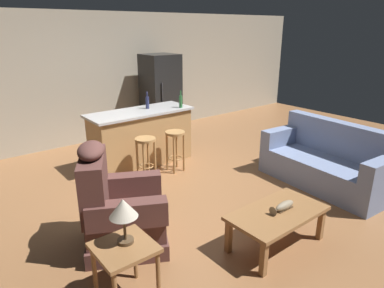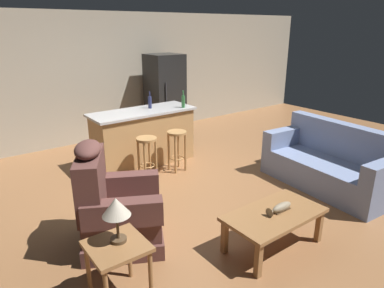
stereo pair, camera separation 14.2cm
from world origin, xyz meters
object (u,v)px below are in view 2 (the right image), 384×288
(end_table, at_px, (118,254))
(table_lamp, at_px, (116,209))
(bar_stool_right, at_px, (177,143))
(bottle_tall_green, at_px, (183,101))
(refrigerator, at_px, (165,96))
(fish_figurine, at_px, (280,208))
(couch, at_px, (330,165))
(kitchen_island, at_px, (144,137))
(recliner_near_lamp, at_px, (115,209))
(coffee_table, at_px, (274,217))
(bar_stool_left, at_px, (147,151))
(bottle_short_amber, at_px, (150,102))

(end_table, xyz_separation_m, table_lamp, (0.04, 0.04, 0.41))
(bar_stool_right, distance_m, bottle_tall_green, 0.82)
(refrigerator, bearing_deg, fish_figurine, -106.64)
(couch, bearing_deg, bottle_tall_green, -59.97)
(table_lamp, bearing_deg, bottle_tall_green, 45.24)
(kitchen_island, relative_size, bottle_tall_green, 5.99)
(recliner_near_lamp, distance_m, kitchen_island, 2.39)
(couch, bearing_deg, bar_stool_right, -46.77)
(coffee_table, bearing_deg, couch, 15.49)
(kitchen_island, bearing_deg, bottle_tall_green, -18.85)
(bar_stool_left, bearing_deg, bottle_tall_green, 21.92)
(table_lamp, distance_m, bottle_tall_green, 3.45)
(bar_stool_right, distance_m, bottle_short_amber, 0.92)
(coffee_table, relative_size, bottle_tall_green, 3.66)
(kitchen_island, bearing_deg, end_table, -123.12)
(recliner_near_lamp, distance_m, bar_stool_right, 2.13)
(end_table, bearing_deg, refrigerator, 52.62)
(bar_stool_left, bearing_deg, end_table, -125.32)
(couch, xyz_separation_m, bar_stool_left, (-2.06, 1.87, 0.13))
(coffee_table, xyz_separation_m, table_lamp, (-1.63, 0.34, 0.50))
(kitchen_island, height_order, bottle_tall_green, bottle_tall_green)
(bar_stool_left, height_order, bar_stool_right, same)
(coffee_table, distance_m, bottle_tall_green, 2.97)
(couch, xyz_separation_m, table_lamp, (-3.50, -0.18, 0.53))
(bar_stool_right, bearing_deg, table_lamp, -134.41)
(kitchen_island, height_order, bar_stool_right, kitchen_island)
(coffee_table, bearing_deg, fish_figurine, -15.96)
(kitchen_island, bearing_deg, recliner_near_lamp, -126.71)
(recliner_near_lamp, distance_m, end_table, 0.87)
(bar_stool_left, xyz_separation_m, bottle_tall_green, (0.98, 0.40, 0.59))
(couch, height_order, bottle_short_amber, bottle_short_amber)
(fish_figurine, xyz_separation_m, end_table, (-1.73, 0.32, -0.00))
(recliner_near_lamp, bearing_deg, refrigerator, 77.32)
(fish_figurine, relative_size, bottle_tall_green, 1.13)
(coffee_table, height_order, bar_stool_left, bar_stool_left)
(coffee_table, relative_size, bar_stool_right, 1.62)
(couch, bearing_deg, recliner_near_lamp, -5.71)
(bar_stool_left, bearing_deg, couch, -42.21)
(coffee_table, distance_m, end_table, 1.70)
(bottle_short_amber, bearing_deg, bar_stool_right, -83.46)
(couch, relative_size, bottle_short_amber, 6.61)
(fish_figurine, distance_m, end_table, 1.75)
(table_lamp, distance_m, bottle_short_amber, 3.36)
(recliner_near_lamp, relative_size, table_lamp, 2.93)
(end_table, height_order, kitchen_island, kitchen_island)
(coffee_table, bearing_deg, bottle_short_amber, 84.57)
(recliner_near_lamp, bearing_deg, bar_stool_right, 64.80)
(table_lamp, distance_m, bar_stool_right, 2.89)
(bar_stool_left, bearing_deg, fish_figurine, -84.06)
(coffee_table, distance_m, fish_figurine, 0.12)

